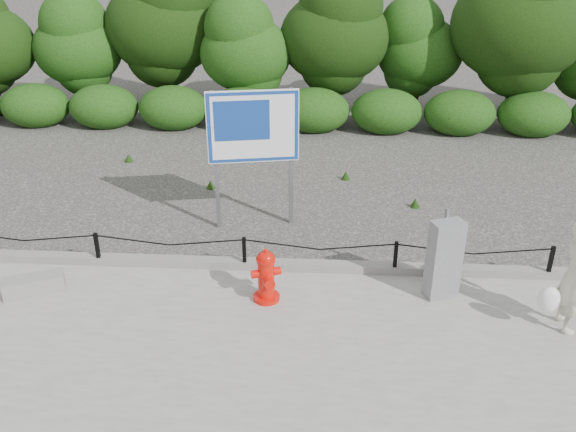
{
  "coord_description": "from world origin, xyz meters",
  "views": [
    {
      "loc": [
        1.26,
        -8.76,
        5.44
      ],
      "look_at": [
        0.72,
        0.2,
        1.0
      ],
      "focal_mm": 38.0,
      "sensor_mm": 36.0,
      "label": 1
    }
  ],
  "objects_px": {
    "utility_cabinet": "(444,259)",
    "advertising_sign": "(253,133)",
    "pedestrian": "(573,278)",
    "concrete_block": "(34,285)",
    "fire_hydrant": "(266,276)"
  },
  "relations": [
    {
      "from": "advertising_sign",
      "to": "utility_cabinet",
      "type": "bearing_deg",
      "value": -47.52
    },
    {
      "from": "fire_hydrant",
      "to": "advertising_sign",
      "type": "distance_m",
      "value": 3.02
    },
    {
      "from": "pedestrian",
      "to": "advertising_sign",
      "type": "bearing_deg",
      "value": 54.15
    },
    {
      "from": "pedestrian",
      "to": "concrete_block",
      "type": "xyz_separation_m",
      "value": [
        -8.01,
        0.39,
        -0.69
      ]
    },
    {
      "from": "utility_cabinet",
      "to": "advertising_sign",
      "type": "height_order",
      "value": "advertising_sign"
    },
    {
      "from": "concrete_block",
      "to": "advertising_sign",
      "type": "bearing_deg",
      "value": 40.01
    },
    {
      "from": "advertising_sign",
      "to": "concrete_block",
      "type": "bearing_deg",
      "value": -150.96
    },
    {
      "from": "pedestrian",
      "to": "utility_cabinet",
      "type": "relative_size",
      "value": 1.2
    },
    {
      "from": "pedestrian",
      "to": "concrete_block",
      "type": "distance_m",
      "value": 8.05
    },
    {
      "from": "pedestrian",
      "to": "advertising_sign",
      "type": "distance_m",
      "value": 5.79
    },
    {
      "from": "fire_hydrant",
      "to": "utility_cabinet",
      "type": "height_order",
      "value": "utility_cabinet"
    },
    {
      "from": "fire_hydrant",
      "to": "advertising_sign",
      "type": "bearing_deg",
      "value": 81.39
    },
    {
      "from": "pedestrian",
      "to": "concrete_block",
      "type": "relative_size",
      "value": 1.87
    },
    {
      "from": "fire_hydrant",
      "to": "pedestrian",
      "type": "distance_m",
      "value": 4.38
    },
    {
      "from": "pedestrian",
      "to": "concrete_block",
      "type": "height_order",
      "value": "pedestrian"
    }
  ]
}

